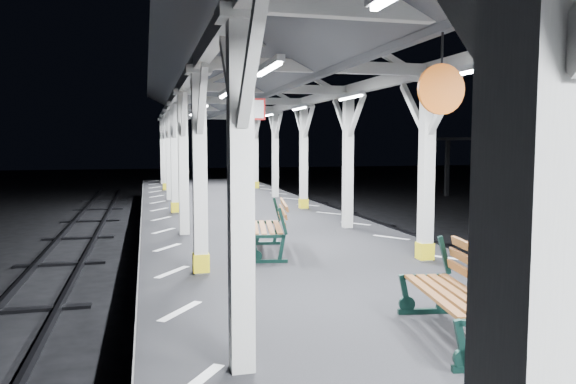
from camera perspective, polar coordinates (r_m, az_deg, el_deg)
name	(u,v)px	position (r m, az deg, el deg)	size (l,w,h in m)	color
ground	(361,369)	(8.21, 7.45, -17.37)	(120.00, 120.00, 0.00)	black
platform	(362,334)	(8.03, 7.49, -14.08)	(6.00, 50.00, 1.00)	black
hazard_stripes_left	(180,311)	(7.36, -10.87, -11.80)	(1.00, 48.00, 0.01)	silver
hazard_stripes_right	(517,287)	(9.05, 22.27, -8.88)	(1.00, 48.00, 0.01)	silver
canopy	(366,33)	(7.70, 7.90, 15.72)	(5.40, 49.00, 4.65)	silver
bench_near	(461,291)	(6.43, 17.20, -9.56)	(0.96, 1.91, 0.99)	black
bench_mid	(272,226)	(10.76, -1.60, -3.45)	(0.98, 1.93, 1.00)	black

